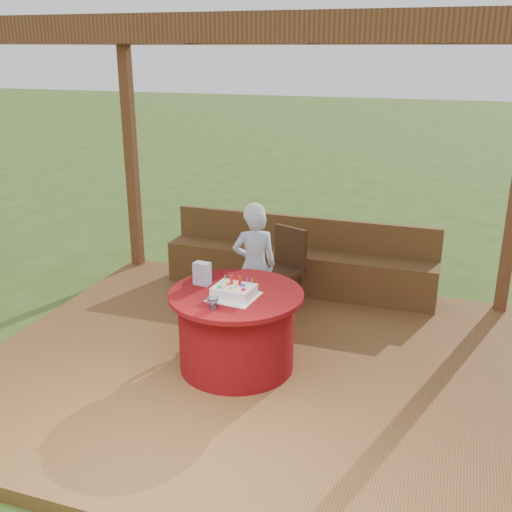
{
  "coord_description": "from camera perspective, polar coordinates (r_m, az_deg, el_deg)",
  "views": [
    {
      "loc": [
        1.58,
        -4.35,
        2.71
      ],
      "look_at": [
        0.0,
        0.25,
        1.0
      ],
      "focal_mm": 42.0,
      "sensor_mm": 36.0,
      "label": 1
    }
  ],
  "objects": [
    {
      "name": "chair",
      "position": [
        6.18,
        2.69,
        -0.87
      ],
      "size": [
        0.51,
        0.51,
        0.84
      ],
      "color": "#3C2413",
      "rests_on": "deck"
    },
    {
      "name": "elderly_woman",
      "position": [
        5.78,
        -0.14,
        -0.61
      ],
      "size": [
        0.5,
        0.43,
        1.2
      ],
      "color": "#A7D1F9",
      "rests_on": "deck"
    },
    {
      "name": "table",
      "position": [
        5.05,
        -1.88,
        -6.98
      ],
      "size": [
        1.11,
        1.11,
        0.68
      ],
      "color": "maroon",
      "rests_on": "deck"
    },
    {
      "name": "gift_bag",
      "position": [
        5.06,
        -5.15,
        -1.68
      ],
      "size": [
        0.15,
        0.1,
        0.19
      ],
      "primitive_type": "cube",
      "rotation": [
        0.0,
        0.0,
        -0.13
      ],
      "color": "#D087BB",
      "rests_on": "table"
    },
    {
      "name": "birthday_cake",
      "position": [
        4.8,
        -2.11,
        -3.39
      ],
      "size": [
        0.39,
        0.39,
        0.17
      ],
      "color": "white",
      "rests_on": "table"
    },
    {
      "name": "pergola",
      "position": [
        4.63,
        -1.04,
        15.64
      ],
      "size": [
        4.5,
        4.0,
        2.72
      ],
      "color": "brown",
      "rests_on": "deck"
    },
    {
      "name": "ground",
      "position": [
        5.36,
        -0.88,
        -10.99
      ],
      "size": [
        60.0,
        60.0,
        0.0
      ],
      "primitive_type": "plane",
      "color": "#36551C",
      "rests_on": "ground"
    },
    {
      "name": "drinking_glass",
      "position": [
        4.61,
        -4.15,
        -4.5
      ],
      "size": [
        0.12,
        0.12,
        0.09
      ],
      "primitive_type": "imported",
      "rotation": [
        0.0,
        0.0,
        -0.4
      ],
      "color": "white",
      "rests_on": "table"
    },
    {
      "name": "deck",
      "position": [
        5.33,
        -0.89,
        -10.44
      ],
      "size": [
        4.5,
        4.0,
        0.12
      ],
      "primitive_type": "cube",
      "color": "brown",
      "rests_on": "ground"
    },
    {
      "name": "bench",
      "position": [
        6.68,
        4.09,
        -1.03
      ],
      "size": [
        3.0,
        0.42,
        0.8
      ],
      "color": "brown",
      "rests_on": "deck"
    }
  ]
}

